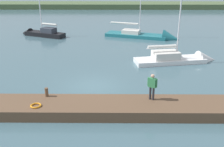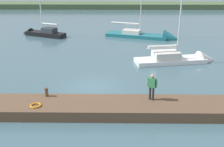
{
  "view_description": "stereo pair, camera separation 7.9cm",
  "coord_description": "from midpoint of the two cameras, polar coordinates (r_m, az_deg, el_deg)",
  "views": [
    {
      "loc": [
        -1.61,
        18.72,
        8.1
      ],
      "look_at": [
        -1.43,
        0.02,
        1.05
      ],
      "focal_mm": 42.81,
      "sensor_mm": 36.0,
      "label": 1
    },
    {
      "loc": [
        -1.69,
        18.71,
        8.1
      ],
      "look_at": [
        -1.43,
        0.02,
        1.05
      ],
      "focal_mm": 42.81,
      "sensor_mm": 36.0,
      "label": 2
    }
  ],
  "objects": [
    {
      "name": "ground_plane",
      "position": [
        20.46,
        -4.13,
        -2.72
      ],
      "size": [
        200.0,
        200.0,
        0.0
      ],
      "primitive_type": "plane",
      "color": "#42606B"
    },
    {
      "name": "far_shoreline",
      "position": [
        68.68,
        -0.85,
        13.87
      ],
      "size": [
        180.0,
        8.0,
        2.4
      ],
      "primitive_type": "cube",
      "color": "#4C603D",
      "rests_on": "ground_plane"
    },
    {
      "name": "dock_pier",
      "position": [
        16.64,
        -5.25,
        -7.25
      ],
      "size": [
        18.19,
        2.52,
        0.67
      ],
      "primitive_type": "cube",
      "color": "brown",
      "rests_on": "ground_plane"
    },
    {
      "name": "mooring_post_near",
      "position": [
        17.62,
        -13.93,
        -3.89
      ],
      "size": [
        0.22,
        0.22,
        0.58
      ],
      "primitive_type": "cylinder",
      "color": "brown",
      "rests_on": "dock_pier"
    },
    {
      "name": "life_ring_buoy",
      "position": [
        16.61,
        -16.09,
        -6.59
      ],
      "size": [
        0.66,
        0.66,
        0.1
      ],
      "primitive_type": "torus",
      "color": "orange",
      "rests_on": "dock_pier"
    },
    {
      "name": "sailboat_mid_channel",
      "position": [
        26.81,
        14.55,
        2.74
      ],
      "size": [
        8.36,
        3.43,
        9.17
      ],
      "rotation": [
        0.0,
        0.0,
        3.32
      ],
      "color": "white",
      "rests_on": "ground_plane"
    },
    {
      "name": "sailboat_inner_slip",
      "position": [
        38.36,
        -15.07,
        8.16
      ],
      "size": [
        6.85,
        4.15,
        7.11
      ],
      "rotation": [
        0.0,
        0.0,
        -0.41
      ],
      "color": "black",
      "rests_on": "ground_plane"
    },
    {
      "name": "sailboat_far_left",
      "position": [
        36.16,
        8.02,
        7.76
      ],
      "size": [
        10.04,
        5.27,
        12.06
      ],
      "rotation": [
        0.0,
        0.0,
        2.82
      ],
      "color": "#1E6B75",
      "rests_on": "ground_plane"
    },
    {
      "name": "person_on_dock",
      "position": [
        16.59,
        8.45,
        -2.46
      ],
      "size": [
        0.57,
        0.42,
        1.69
      ],
      "rotation": [
        0.0,
        0.0,
        1.04
      ],
      "color": "#28282D",
      "rests_on": "dock_pier"
    }
  ]
}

